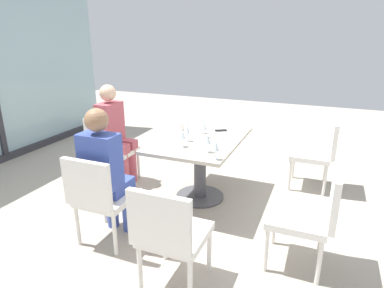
{
  "coord_description": "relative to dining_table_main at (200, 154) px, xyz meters",
  "views": [
    {
      "loc": [
        -3.28,
        -1.25,
        1.84
      ],
      "look_at": [
        0.0,
        0.1,
        0.65
      ],
      "focal_mm": 30.92,
      "sensor_mm": 36.0,
      "label": 1
    }
  ],
  "objects": [
    {
      "name": "chair_far_left",
      "position": [
        -1.18,
        0.49,
        -0.05
      ],
      "size": [
        0.5,
        0.46,
        0.87
      ],
      "color": "silver",
      "rests_on": "ground_plane"
    },
    {
      "name": "chair_near_window",
      "position": [
        0.0,
        1.25,
        -0.05
      ],
      "size": [
        0.46,
        0.51,
        0.87
      ],
      "color": "silver",
      "rests_on": "ground_plane"
    },
    {
      "name": "wine_glass_2",
      "position": [
        -0.4,
        -0.23,
        0.31
      ],
      "size": [
        0.07,
        0.07,
        0.18
      ],
      "color": "silver",
      "rests_on": "dining_table_main"
    },
    {
      "name": "wine_glass_1",
      "position": [
        -0.34,
        0.07,
        0.31
      ],
      "size": [
        0.07,
        0.07,
        0.18
      ],
      "color": "silver",
      "rests_on": "dining_table_main"
    },
    {
      "name": "wine_glass_0",
      "position": [
        0.04,
        -0.03,
        0.31
      ],
      "size": [
        0.07,
        0.07,
        0.18
      ],
      "color": "silver",
      "rests_on": "dining_table_main"
    },
    {
      "name": "dining_table_main",
      "position": [
        0.0,
        0.0,
        0.0
      ],
      "size": [
        1.31,
        0.87,
        0.73
      ],
      "color": "#BCB29E",
      "rests_on": "ground_plane"
    },
    {
      "name": "coffee_cup",
      "position": [
        0.22,
        0.33,
        0.23
      ],
      "size": [
        0.08,
        0.08,
        0.09
      ],
      "primitive_type": "cylinder",
      "color": "white",
      "rests_on": "dining_table_main"
    },
    {
      "name": "wine_glass_5",
      "position": [
        -0.15,
        0.1,
        0.31
      ],
      "size": [
        0.07,
        0.07,
        0.18
      ],
      "color": "silver",
      "rests_on": "dining_table_main"
    },
    {
      "name": "wine_glass_3",
      "position": [
        -0.55,
        -0.36,
        0.31
      ],
      "size": [
        0.07,
        0.07,
        0.18
      ],
      "color": "silver",
      "rests_on": "dining_table_main"
    },
    {
      "name": "person_far_left",
      "position": [
        -1.07,
        0.49,
        0.15
      ],
      "size": [
        0.39,
        0.34,
        1.26
      ],
      "color": "#384C9E",
      "rests_on": "ground_plane"
    },
    {
      "name": "cell_phone_on_table",
      "position": [
        0.37,
        -0.12,
        0.19
      ],
      "size": [
        0.13,
        0.16,
        0.01
      ],
      "primitive_type": "cube",
      "rotation": [
        0.0,
        0.0,
        0.52
      ],
      "color": "black",
      "rests_on": "dining_table_main"
    },
    {
      "name": "person_near_window",
      "position": [
        -0.0,
        1.14,
        0.15
      ],
      "size": [
        0.34,
        0.39,
        1.26
      ],
      "color": "#B24C56",
      "rests_on": "ground_plane"
    },
    {
      "name": "chair_front_right",
      "position": [
        0.79,
        -1.25,
        -0.05
      ],
      "size": [
        0.46,
        0.5,
        0.87
      ],
      "color": "silver",
      "rests_on": "ground_plane"
    },
    {
      "name": "chair_front_left",
      "position": [
        -0.79,
        -1.25,
        -0.05
      ],
      "size": [
        0.46,
        0.5,
        0.87
      ],
      "color": "silver",
      "rests_on": "ground_plane"
    },
    {
      "name": "handbag_0",
      "position": [
        -0.97,
        -0.02,
        -0.41
      ],
      "size": [
        0.31,
        0.17,
        0.28
      ],
      "primitive_type": "cube",
      "rotation": [
        0.0,
        0.0,
        -0.04
      ],
      "color": "beige",
      "rests_on": "ground_plane"
    },
    {
      "name": "ground_plane",
      "position": [
        0.0,
        0.0,
        -0.55
      ],
      "size": [
        12.0,
        12.0,
        0.0
      ],
      "primitive_type": "plane",
      "color": "#A89E8E"
    },
    {
      "name": "chair_side_end",
      "position": [
        -1.47,
        -0.33,
        -0.05
      ],
      "size": [
        0.5,
        0.46,
        0.87
      ],
      "color": "silver",
      "rests_on": "ground_plane"
    },
    {
      "name": "wine_glass_4",
      "position": [
        0.19,
        0.06,
        0.31
      ],
      "size": [
        0.07,
        0.07,
        0.18
      ],
      "color": "silver",
      "rests_on": "dining_table_main"
    }
  ]
}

